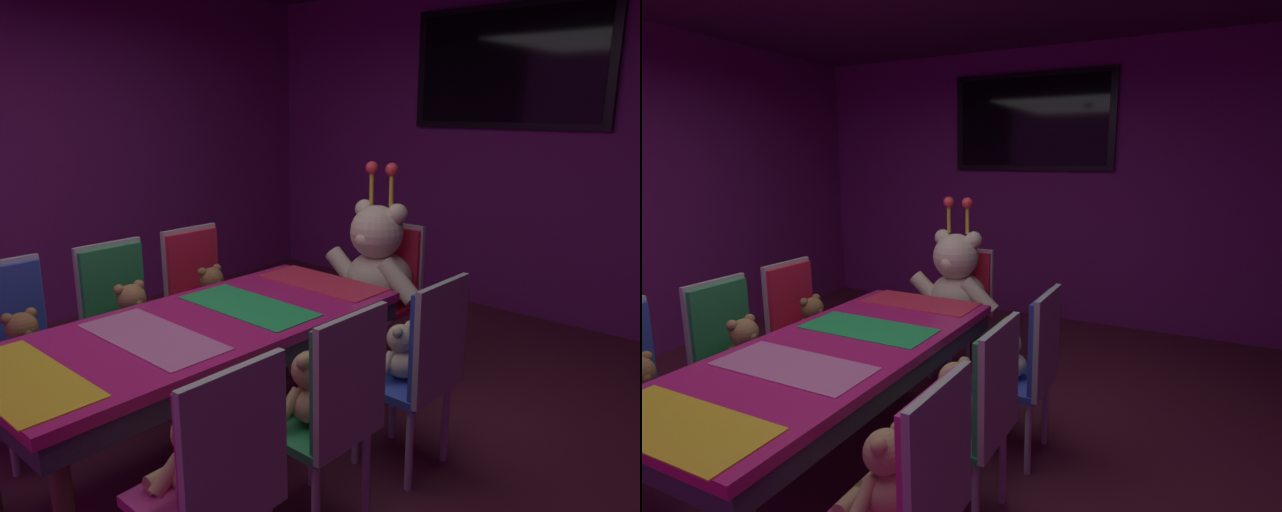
% 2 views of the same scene
% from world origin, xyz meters
% --- Properties ---
extents(ground_plane, '(7.90, 7.90, 0.00)m').
position_xyz_m(ground_plane, '(0.00, 0.00, 0.00)').
color(ground_plane, '#591E33').
extents(wall_back, '(5.20, 0.12, 2.80)m').
position_xyz_m(wall_back, '(0.00, 3.20, 1.40)').
color(wall_back, '#721E72').
rests_on(wall_back, ground_plane).
extents(banquet_table, '(0.90, 2.02, 0.75)m').
position_xyz_m(banquet_table, '(0.00, 0.00, 0.65)').
color(banquet_table, '#C61E72').
rests_on(banquet_table, ground_plane).
extents(chair_left_0, '(0.42, 0.41, 0.98)m').
position_xyz_m(chair_left_0, '(-0.86, -0.57, 0.60)').
color(chair_left_0, '#2D47B2').
rests_on(chair_left_0, ground_plane).
extents(teddy_left_0, '(0.25, 0.33, 0.31)m').
position_xyz_m(teddy_left_0, '(-0.71, -0.57, 0.59)').
color(teddy_left_0, olive).
rests_on(teddy_left_0, chair_left_0).
extents(chair_left_1, '(0.42, 0.41, 0.98)m').
position_xyz_m(chair_left_1, '(-0.83, 0.02, 0.60)').
color(chair_left_1, '#268C4C').
rests_on(chair_left_1, ground_plane).
extents(teddy_left_1, '(0.27, 0.35, 0.33)m').
position_xyz_m(teddy_left_1, '(-0.68, 0.02, 0.60)').
color(teddy_left_1, '#9E7247').
rests_on(teddy_left_1, chair_left_1).
extents(chair_left_2, '(0.42, 0.41, 0.98)m').
position_xyz_m(chair_left_2, '(-0.84, 0.59, 0.60)').
color(chair_left_2, red).
rests_on(chair_left_2, ground_plane).
extents(teddy_left_2, '(0.25, 0.32, 0.31)m').
position_xyz_m(teddy_left_2, '(-0.69, 0.59, 0.59)').
color(teddy_left_2, olive).
rests_on(teddy_left_2, chair_left_2).
extents(chair_right_0, '(0.42, 0.41, 0.98)m').
position_xyz_m(chair_right_0, '(0.86, -0.58, 0.60)').
color(chair_right_0, '#CC338C').
rests_on(chair_right_0, ground_plane).
extents(teddy_right_0, '(0.26, 0.33, 0.31)m').
position_xyz_m(teddy_right_0, '(0.71, -0.58, 0.59)').
color(teddy_right_0, tan).
rests_on(teddy_right_0, chair_right_0).
extents(chair_right_1, '(0.42, 0.41, 0.98)m').
position_xyz_m(chair_right_1, '(0.82, 0.02, 0.60)').
color(chair_right_1, '#268C4C').
rests_on(chair_right_1, ground_plane).
extents(teddy_right_1, '(0.26, 0.34, 0.32)m').
position_xyz_m(teddy_right_1, '(0.68, 0.02, 0.59)').
color(teddy_right_1, tan).
rests_on(teddy_right_1, chair_right_1).
extents(chair_right_2, '(0.42, 0.41, 0.98)m').
position_xyz_m(chair_right_2, '(0.86, 0.62, 0.60)').
color(chair_right_2, '#2D47B2').
rests_on(chair_right_2, ground_plane).
extents(teddy_right_2, '(0.23, 0.29, 0.28)m').
position_xyz_m(teddy_right_2, '(0.72, 0.62, 0.58)').
color(teddy_right_2, beige).
rests_on(teddy_right_2, chair_right_2).
extents(throne_chair, '(0.41, 0.42, 0.98)m').
position_xyz_m(throne_chair, '(0.00, 1.54, 0.60)').
color(throne_chair, red).
rests_on(throne_chair, ground_plane).
extents(king_teddy_bear, '(0.73, 0.57, 0.94)m').
position_xyz_m(king_teddy_bear, '(0.00, 1.37, 0.76)').
color(king_teddy_bear, beige).
rests_on(king_teddy_bear, throne_chair).
extents(wall_tv, '(1.68, 0.06, 0.97)m').
position_xyz_m(wall_tv, '(0.00, 3.11, 2.05)').
color(wall_tv, black).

